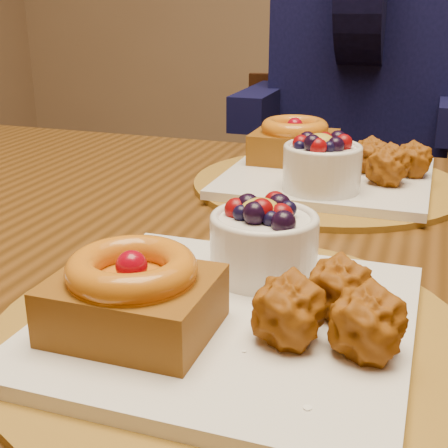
{
  "coord_description": "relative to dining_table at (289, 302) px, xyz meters",
  "views": [
    {
      "loc": [
        0.17,
        -0.76,
        1.01
      ],
      "look_at": [
        0.01,
        -0.3,
        0.83
      ],
      "focal_mm": 50.0,
      "sensor_mm": 36.0,
      "label": 1
    }
  ],
  "objects": [
    {
      "name": "dining_table",
      "position": [
        0.0,
        0.0,
        0.0
      ],
      "size": [
        1.6,
        0.9,
        0.76
      ],
      "color": "#3C220A",
      "rests_on": "ground"
    },
    {
      "name": "place_setting_far",
      "position": [
        -0.0,
        0.21,
        0.11
      ],
      "size": [
        0.38,
        0.38,
        0.09
      ],
      "color": "brown",
      "rests_on": "dining_table"
    },
    {
      "name": "diner",
      "position": [
        -0.04,
        0.9,
        0.22
      ],
      "size": [
        0.51,
        0.49,
        0.84
      ],
      "rotation": [
        0.0,
        0.0,
        0.01
      ],
      "color": "black",
      "rests_on": "ground"
    },
    {
      "name": "place_setting_near",
      "position": [
        -0.0,
        -0.21,
        0.11
      ],
      "size": [
        0.38,
        0.38,
        0.09
      ],
      "color": "brown",
      "rests_on": "dining_table"
    },
    {
      "name": "chair_far",
      "position": [
        -0.17,
        1.03,
        -0.23
      ],
      "size": [
        0.45,
        0.45,
        0.81
      ],
      "rotation": [
        0.0,
        0.0,
        0.17
      ],
      "color": "black",
      "rests_on": "ground"
    }
  ]
}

